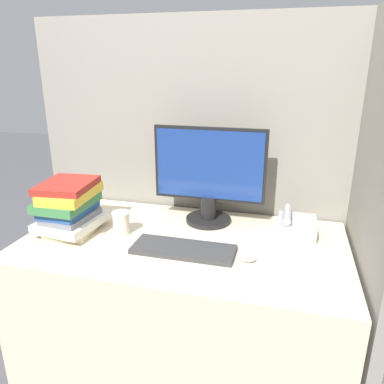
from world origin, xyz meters
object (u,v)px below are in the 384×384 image
Objects in this scene: mouse at (248,258)px; desk_telephone at (296,226)px; coffee_cup at (121,223)px; monitor at (209,178)px; keyboard at (183,249)px; book_stack at (70,208)px.

desk_telephone is (0.18, 0.30, 0.03)m from mouse.
desk_telephone is (0.76, 0.19, -0.01)m from coffee_cup.
coffee_cup is at bearing -145.76° from monitor.
monitor is 0.39m from keyboard.
desk_telephone is at bearing 13.95° from coffee_cup.
keyboard is 4.04× the size of coffee_cup.
desk_telephone is at bearing 13.13° from book_stack.
book_stack is (-0.58, -0.28, -0.10)m from monitor.
monitor reaches higher than mouse.
book_stack is 1.02m from desk_telephone.
monitor is 2.94× the size of desk_telephone.
book_stack is (-0.81, 0.07, 0.10)m from mouse.
monitor is 0.65m from book_stack.
mouse is (0.26, -0.01, 0.01)m from keyboard.
book_stack is at bearing -169.66° from coffee_cup.
coffee_cup is at bearing 169.59° from mouse.
mouse is 0.59× the size of coffee_cup.
monitor is 8.55× the size of mouse.
keyboard is 2.34× the size of desk_telephone.
monitor is at bearing 25.85° from book_stack.
monitor is at bearing 173.23° from desk_telephone.
mouse is at bearing -10.41° from coffee_cup.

